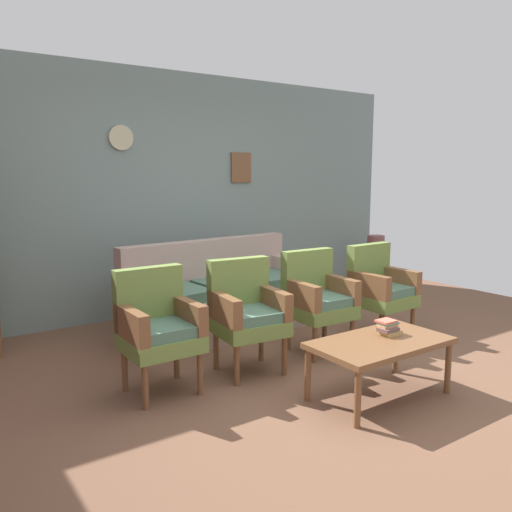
% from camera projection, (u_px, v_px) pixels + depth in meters
% --- Properties ---
extents(ground_plane, '(7.68, 7.68, 0.00)m').
position_uv_depth(ground_plane, '(328.00, 382.00, 3.97)').
color(ground_plane, brown).
extents(wall_back_with_decor, '(6.40, 0.09, 2.70)m').
position_uv_depth(wall_back_with_decor, '(173.00, 194.00, 5.89)').
color(wall_back_with_decor, gray).
rests_on(wall_back_with_decor, ground).
extents(floral_couch, '(2.03, 0.94, 0.90)m').
position_uv_depth(floral_couch, '(222.00, 298.00, 5.27)').
color(floral_couch, tan).
rests_on(floral_couch, ground).
extents(armchair_row_middle, '(0.52, 0.49, 0.90)m').
position_uv_depth(armchair_row_middle, '(158.00, 325.00, 3.75)').
color(armchair_row_middle, olive).
rests_on(armchair_row_middle, ground).
extents(armchair_near_cabinet, '(0.57, 0.54, 0.90)m').
position_uv_depth(armchair_near_cabinet, '(247.00, 310.00, 4.15)').
color(armchair_near_cabinet, olive).
rests_on(armchair_near_cabinet, ground).
extents(armchair_by_doorway, '(0.54, 0.51, 0.90)m').
position_uv_depth(armchair_by_doorway, '(317.00, 296.00, 4.62)').
color(armchair_by_doorway, olive).
rests_on(armchair_by_doorway, ground).
extents(armchair_near_couch_end, '(0.53, 0.51, 0.90)m').
position_uv_depth(armchair_near_couch_end, '(380.00, 287.00, 5.01)').
color(armchair_near_couch_end, olive).
rests_on(armchair_near_couch_end, ground).
extents(coffee_table, '(1.00, 0.56, 0.42)m').
position_uv_depth(coffee_table, '(380.00, 346.00, 3.66)').
color(coffee_table, brown).
rests_on(coffee_table, ground).
extents(book_stack_on_table, '(0.16, 0.14, 0.11)m').
position_uv_depth(book_stack_on_table, '(388.00, 328.00, 3.78)').
color(book_stack_on_table, tan).
rests_on(book_stack_on_table, coffee_table).
extents(floor_vase_by_wall, '(0.24, 0.24, 0.73)m').
position_uv_depth(floor_vase_by_wall, '(375.00, 261.00, 7.26)').
color(floor_vase_by_wall, '#834C4E').
rests_on(floor_vase_by_wall, ground).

